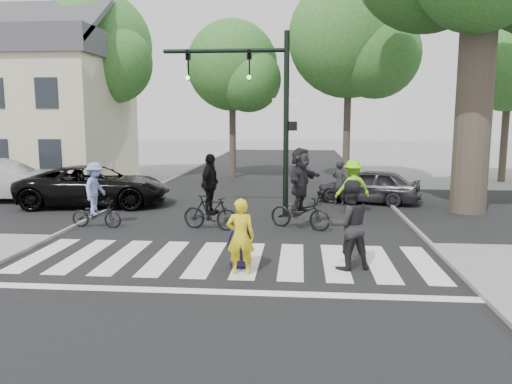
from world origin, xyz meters
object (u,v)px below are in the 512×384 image
(car_suv, at_px, (95,186))
(cyclist_left, at_px, (96,199))
(pedestrian_child, at_px, (240,241))
(car_silver, at_px, (0,180))
(cyclist_right, at_px, (300,193))
(car_grey, at_px, (368,186))
(cyclist_mid, at_px, (210,199))
(pedestrian_adult, at_px, (349,225))
(pedestrian_woman, at_px, (241,237))
(traffic_signal, at_px, (260,98))

(car_suv, bearing_deg, cyclist_left, -163.51)
(pedestrian_child, height_order, car_silver, car_silver)
(cyclist_right, height_order, car_grey, cyclist_right)
(pedestrian_child, bearing_deg, cyclist_mid, -84.19)
(cyclist_mid, height_order, car_grey, cyclist_mid)
(car_silver, bearing_deg, cyclist_right, -116.36)
(pedestrian_adult, bearing_deg, pedestrian_woman, -5.34)
(cyclist_mid, bearing_deg, car_silver, 155.26)
(cyclist_left, height_order, cyclist_mid, cyclist_mid)
(car_grey, bearing_deg, pedestrian_adult, 7.70)
(car_silver, bearing_deg, pedestrian_woman, -136.54)
(cyclist_left, bearing_deg, cyclist_right, 3.63)
(pedestrian_child, xyz_separation_m, cyclist_mid, (-1.32, 3.68, 0.30))
(car_suv, relative_size, car_grey, 1.40)
(cyclist_right, bearing_deg, pedestrian_woman, -105.59)
(pedestrian_woman, xyz_separation_m, pedestrian_child, (-0.07, 0.42, -0.19))
(car_grey, bearing_deg, traffic_signal, -35.00)
(cyclist_left, bearing_deg, cyclist_mid, 0.54)
(cyclist_mid, bearing_deg, car_suv, 144.64)
(car_silver, bearing_deg, car_grey, -94.49)
(traffic_signal, bearing_deg, cyclist_left, -155.24)
(cyclist_left, distance_m, cyclist_right, 6.10)
(pedestrian_child, height_order, car_suv, car_suv)
(car_silver, bearing_deg, car_suv, -107.43)
(pedestrian_adult, bearing_deg, car_suv, -58.64)
(traffic_signal, distance_m, pedestrian_child, 6.70)
(pedestrian_woman, height_order, cyclist_mid, cyclist_mid)
(pedestrian_child, relative_size, pedestrian_adult, 0.63)
(traffic_signal, distance_m, car_suv, 7.15)
(pedestrian_woman, relative_size, car_suv, 0.30)
(pedestrian_woman, height_order, pedestrian_child, pedestrian_woman)
(cyclist_left, bearing_deg, pedestrian_adult, -26.13)
(traffic_signal, bearing_deg, car_suv, 167.62)
(traffic_signal, distance_m, car_silver, 11.06)
(traffic_signal, bearing_deg, cyclist_mid, -120.95)
(pedestrian_adult, bearing_deg, car_grey, -119.63)
(cyclist_left, relative_size, cyclist_mid, 0.88)
(cyclist_mid, relative_size, car_grey, 0.57)
(cyclist_left, relative_size, cyclist_right, 0.82)
(pedestrian_woman, bearing_deg, cyclist_left, -43.20)
(pedestrian_child, bearing_deg, traffic_signal, -103.65)
(pedestrian_child, distance_m, car_silver, 13.09)
(traffic_signal, bearing_deg, pedestrian_adult, -67.23)
(pedestrian_adult, height_order, car_suv, pedestrian_adult)
(pedestrian_child, xyz_separation_m, car_grey, (3.92, 8.82, 0.04))
(car_suv, relative_size, car_silver, 1.09)
(pedestrian_woman, xyz_separation_m, cyclist_mid, (-1.39, 4.11, 0.11))
(cyclist_right, height_order, car_suv, cyclist_right)
(pedestrian_child, distance_m, car_suv, 9.58)
(cyclist_mid, xyz_separation_m, car_silver, (-9.13, 4.20, -0.10))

